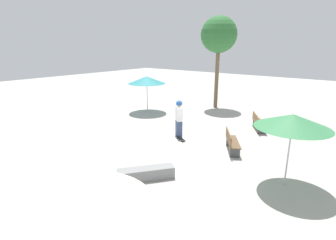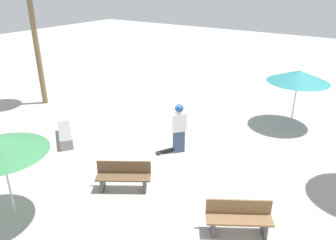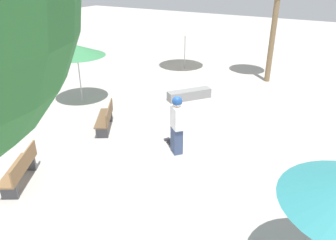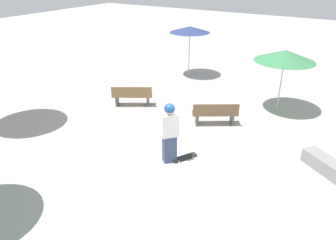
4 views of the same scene
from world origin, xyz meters
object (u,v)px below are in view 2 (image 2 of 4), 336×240
Objects in this scene: shade_umbrella_teal at (299,76)px; bench_near at (124,176)px; bench_far at (239,218)px; shade_umbrella_green at (0,145)px; skateboard at (166,151)px; skater_main at (179,127)px; concrete_ledge at (65,135)px.

bench_near is at bearing 68.92° from shade_umbrella_teal.
shade_umbrella_green is (5.06, 2.74, 1.72)m from bench_far.
shade_umbrella_green reaches higher than bench_near.
bench_far is (-3.73, 2.36, 0.37)m from skateboard.
bench_near is 0.64× the size of shade_umbrella_teal.
skater_main is 4.53m from concrete_ledge.
shade_umbrella_teal is (-4.41, -10.09, -0.00)m from shade_umbrella_green.
shade_umbrella_green reaches higher than skater_main.
bench_near is (-0.19, 2.53, 0.37)m from skateboard.
bench_near is (-4.01, 1.17, 0.23)m from concrete_ledge.
bench_far reaches higher than concrete_ledge.
bench_far is (-7.55, 1.00, 0.23)m from concrete_ledge.
skater_main is 0.73× the size of shade_umbrella_teal.
skateboard is 0.34× the size of shade_umbrella_green.
concrete_ledge is 4.18m from bench_near.
skater_main is 1.14× the size of bench_far.
skater_main is 0.77× the size of shade_umbrella_green.
skater_main is at bearing -69.61° from bench_far.
concrete_ledge is (4.14, 1.68, -0.78)m from skater_main.
concrete_ledge is at bearing -48.95° from bench_near.
bench_near is at bearing -28.70° from bench_far.
shade_umbrella_teal reaches higher than skater_main.
shade_umbrella_green is 0.95× the size of shade_umbrella_teal.
bench_far is at bearing 85.60° from skateboard.
shade_umbrella_green is at bearing 66.37° from shade_umbrella_teal.
shade_umbrella_teal reaches higher than shade_umbrella_green.
bench_far is 6.00m from shade_umbrella_green.
bench_far reaches higher than skateboard.
bench_near is 3.54m from bench_far.
shade_umbrella_teal is (-2.76, -4.67, 1.16)m from skater_main.
skater_main reaches higher than concrete_ledge.
concrete_ledge is 0.76× the size of shade_umbrella_green.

